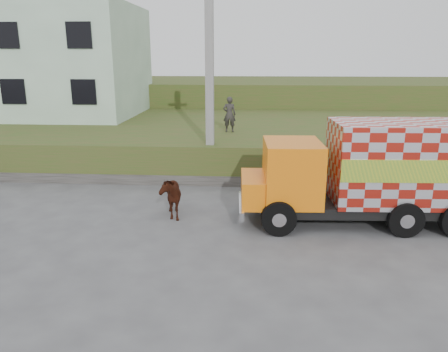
# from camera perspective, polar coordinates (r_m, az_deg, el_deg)

# --- Properties ---
(ground) EXTENTS (120.00, 120.00, 0.00)m
(ground) POSITION_cam_1_polar(r_m,az_deg,el_deg) (12.73, 0.75, -6.65)
(ground) COLOR #474749
(ground) RESTS_ON ground
(embankment) EXTENTS (40.00, 12.00, 1.50)m
(embankment) POSITION_cam_1_polar(r_m,az_deg,el_deg) (22.15, 2.13, 4.96)
(embankment) COLOR #33531B
(embankment) RESTS_ON ground
(embankment_far) EXTENTS (40.00, 12.00, 3.00)m
(embankment_far) POSITION_cam_1_polar(r_m,az_deg,el_deg) (33.94, 2.75, 9.91)
(embankment_far) COLOR #33531B
(embankment_far) RESTS_ON ground
(retaining_strip) EXTENTS (16.00, 0.50, 0.40)m
(retaining_strip) POSITION_cam_1_polar(r_m,az_deg,el_deg) (16.82, -5.30, -0.43)
(retaining_strip) COLOR #595651
(retaining_strip) RESTS_ON ground
(building) EXTENTS (10.00, 8.00, 6.00)m
(building) POSITION_cam_1_polar(r_m,az_deg,el_deg) (27.36, -22.02, 13.79)
(building) COLOR silver
(building) RESTS_ON embankment
(utility_pole) EXTENTS (1.20, 0.30, 8.00)m
(utility_pole) POSITION_cam_1_polar(r_m,az_deg,el_deg) (16.47, -1.90, 12.97)
(utility_pole) COLOR gray
(utility_pole) RESTS_ON ground
(cargo_truck) EXTENTS (6.80, 2.57, 3.00)m
(cargo_truck) POSITION_cam_1_polar(r_m,az_deg,el_deg) (13.28, 18.63, 0.49)
(cargo_truck) COLOR black
(cargo_truck) RESTS_ON ground
(cow) EXTENTS (1.13, 1.71, 1.33)m
(cow) POSITION_cam_1_polar(r_m,az_deg,el_deg) (13.49, -7.19, -2.47)
(cow) COLOR #34140D
(cow) RESTS_ON ground
(pedestrian) EXTENTS (0.58, 0.38, 1.56)m
(pedestrian) POSITION_cam_1_polar(r_m,az_deg,el_deg) (19.45, 0.71, 8.06)
(pedestrian) COLOR #2D2B28
(pedestrian) RESTS_ON embankment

